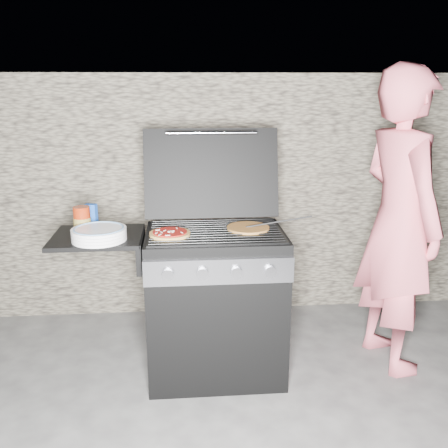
{
  "coord_description": "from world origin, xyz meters",
  "views": [
    {
      "loc": [
        -0.18,
        -2.75,
        1.73
      ],
      "look_at": [
        0.05,
        0.0,
        0.95
      ],
      "focal_mm": 40.0,
      "sensor_mm": 36.0,
      "label": 1
    }
  ],
  "objects": [
    {
      "name": "ground",
      "position": [
        0.0,
        0.0,
        0.0
      ],
      "size": [
        50.0,
        50.0,
        0.0
      ],
      "primitive_type": "plane",
      "color": "#403F3E"
    },
    {
      "name": "stone_wall",
      "position": [
        0.0,
        1.05,
        0.9
      ],
      "size": [
        8.0,
        0.35,
        1.8
      ],
      "primitive_type": "cube",
      "color": "gray",
      "rests_on": "ground"
    },
    {
      "name": "gas_grill",
      "position": [
        -0.25,
        0.0,
        0.46
      ],
      "size": [
        1.34,
        0.79,
        0.91
      ],
      "primitive_type": null,
      "color": "black",
      "rests_on": "ground"
    },
    {
      "name": "pizza_topped",
      "position": [
        -0.26,
        -0.07,
        0.92
      ],
      "size": [
        0.24,
        0.24,
        0.03
      ],
      "primitive_type": null,
      "rotation": [
        0.0,
        0.0,
        -0.08
      ],
      "color": "tan",
      "rests_on": "gas_grill"
    },
    {
      "name": "pizza_plain",
      "position": [
        0.19,
        0.02,
        0.92
      ],
      "size": [
        0.32,
        0.32,
        0.01
      ],
      "primitive_type": "cylinder",
      "rotation": [
        0.0,
        0.0,
        0.38
      ],
      "color": "#E4A54C",
      "rests_on": "gas_grill"
    },
    {
      "name": "sauce_jar",
      "position": [
        -0.76,
        0.08,
        0.98
      ],
      "size": [
        0.11,
        0.11,
        0.15
      ],
      "primitive_type": "cylinder",
      "rotation": [
        0.0,
        0.0,
        -0.19
      ],
      "color": "#96260C",
      "rests_on": "gas_grill"
    },
    {
      "name": "blue_carton",
      "position": [
        -0.73,
        0.17,
        0.97
      ],
      "size": [
        0.07,
        0.05,
        0.14
      ],
      "primitive_type": "cube",
      "rotation": [
        0.0,
        0.0,
        -0.29
      ],
      "color": "blue",
      "rests_on": "gas_grill"
    },
    {
      "name": "plate_stack",
      "position": [
        -0.64,
        -0.1,
        0.94
      ],
      "size": [
        0.39,
        0.39,
        0.07
      ],
      "primitive_type": "cylinder",
      "rotation": [
        0.0,
        0.0,
        -0.4
      ],
      "color": "white",
      "rests_on": "gas_grill"
    },
    {
      "name": "person",
      "position": [
        1.12,
        0.05,
        0.92
      ],
      "size": [
        0.56,
        0.74,
        1.84
      ],
      "primitive_type": "imported",
      "rotation": [
        0.0,
        0.0,
        1.75
      ],
      "color": "#E56171",
      "rests_on": "ground"
    },
    {
      "name": "tongs",
      "position": [
        0.37,
        0.0,
        0.95
      ],
      "size": [
        0.38,
        0.05,
        0.08
      ],
      "primitive_type": "cylinder",
      "rotation": [
        0.0,
        1.4,
        -0.1
      ],
      "color": "black",
      "rests_on": "gas_grill"
    }
  ]
}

